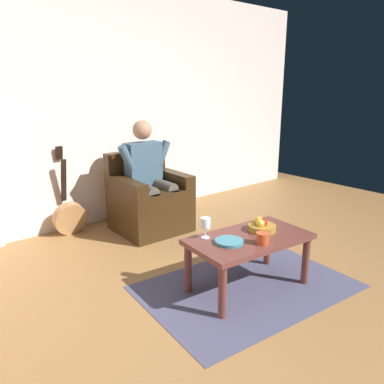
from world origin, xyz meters
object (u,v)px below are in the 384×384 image
at_px(coffee_table, 249,245).
at_px(fruit_bowl, 262,226).
at_px(wine_glass_near, 205,224).
at_px(candle_jar, 262,238).
at_px(armchair, 149,202).
at_px(person_seated, 149,173).
at_px(guitar, 69,215).
at_px(decorative_dish, 229,242).

distance_m(coffee_table, fruit_bowl, 0.20).
bearing_deg(coffee_table, wine_glass_near, -35.89).
relative_size(fruit_bowl, candle_jar, 2.22).
bearing_deg(armchair, wine_glass_near, 75.15).
height_order(person_seated, guitar, person_seated).
relative_size(guitar, decorative_dish, 4.48).
bearing_deg(decorative_dish, wine_glass_near, -70.47).
distance_m(coffee_table, candle_jar, 0.19).
distance_m(guitar, wine_glass_near, 1.90).
distance_m(armchair, person_seated, 0.34).
bearing_deg(candle_jar, armchair, -95.33).
bearing_deg(armchair, fruit_bowl, 92.94).
distance_m(wine_glass_near, candle_jar, 0.44).
bearing_deg(candle_jar, coffee_table, -101.43).
bearing_deg(armchair, candle_jar, 86.21).
relative_size(person_seated, decorative_dish, 5.68).
distance_m(person_seated, coffee_table, 1.62).
relative_size(wine_glass_near, candle_jar, 1.64).
relative_size(person_seated, guitar, 1.27).
distance_m(person_seated, fruit_bowl, 1.58).
xyz_separation_m(person_seated, wine_glass_near, (0.41, 1.38, -0.11)).
distance_m(armchair, candle_jar, 1.78).
distance_m(coffee_table, guitar, 2.14).
xyz_separation_m(wine_glass_near, decorative_dish, (-0.07, 0.19, -0.10)).
relative_size(armchair, fruit_bowl, 3.91).
relative_size(wine_glass_near, fruit_bowl, 0.74).
xyz_separation_m(coffee_table, decorative_dish, (0.21, -0.01, 0.08)).
xyz_separation_m(wine_glass_near, candle_jar, (-0.25, 0.36, -0.07)).
height_order(armchair, fruit_bowl, armchair).
xyz_separation_m(armchair, person_seated, (0.00, 0.02, 0.34)).
height_order(coffee_table, wine_glass_near, wine_glass_near).
bearing_deg(wine_glass_near, person_seated, -106.60).
height_order(armchair, person_seated, person_seated).
xyz_separation_m(coffee_table, guitar, (0.62, -2.04, -0.16)).
relative_size(person_seated, candle_jar, 12.25).
relative_size(armchair, person_seated, 0.71).
distance_m(person_seated, decorative_dish, 1.63).
bearing_deg(guitar, decorative_dish, 101.30).
relative_size(coffee_table, decorative_dish, 4.73).
bearing_deg(candle_jar, person_seated, -95.37).
relative_size(armchair, guitar, 0.90).
distance_m(wine_glass_near, fruit_bowl, 0.49).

